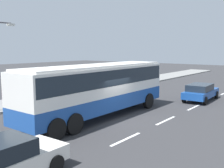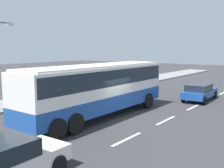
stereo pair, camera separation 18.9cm
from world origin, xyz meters
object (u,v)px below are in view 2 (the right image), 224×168
at_px(coach_bus, 99,85).
at_px(pedestrian_near_curb, 76,82).
at_px(car_blue_saloon, 200,91).
at_px(car_white_minivan, 0,163).
at_px(pedestrian_at_crossing, 68,84).

height_order(coach_bus, pedestrian_near_curb, coach_bus).
height_order(car_blue_saloon, car_white_minivan, car_white_minivan).
height_order(coach_bus, car_white_minivan, coach_bus).
bearing_deg(car_blue_saloon, car_white_minivan, 177.12).
bearing_deg(pedestrian_near_curb, coach_bus, 37.28).
height_order(coach_bus, car_blue_saloon, coach_bus).
height_order(car_white_minivan, pedestrian_near_curb, pedestrian_near_curb).
bearing_deg(car_white_minivan, pedestrian_at_crossing, 37.79).
xyz_separation_m(coach_bus, car_white_minivan, (-8.43, -3.00, -1.30)).
bearing_deg(pedestrian_at_crossing, coach_bus, -160.40).
distance_m(car_white_minivan, pedestrian_at_crossing, 16.84).
height_order(car_blue_saloon, pedestrian_at_crossing, pedestrian_at_crossing).
bearing_deg(car_blue_saloon, pedestrian_near_curb, 110.30).
distance_m(car_white_minivan, pedestrian_near_curb, 16.90).
xyz_separation_m(car_blue_saloon, pedestrian_at_crossing, (-4.80, 10.83, 0.29)).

